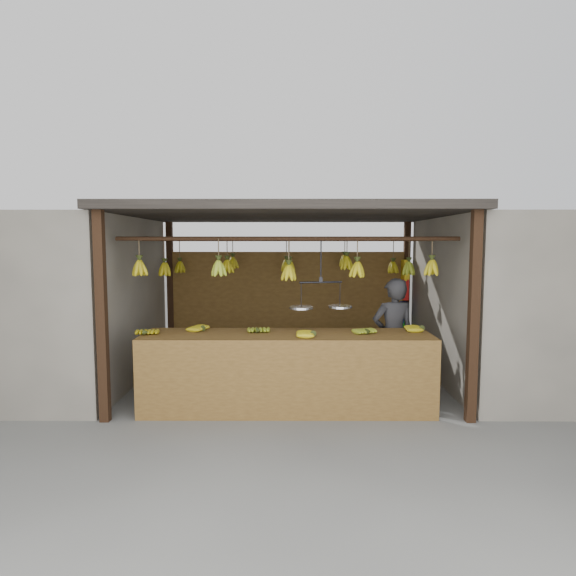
{
  "coord_description": "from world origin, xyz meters",
  "views": [
    {
      "loc": [
        0.02,
        -6.61,
        1.95
      ],
      "look_at": [
        0.0,
        0.3,
        1.3
      ],
      "focal_mm": 30.0,
      "sensor_mm": 36.0,
      "label": 1
    }
  ],
  "objects": [
    {
      "name": "hanging_bananas",
      "position": [
        -0.01,
        0.0,
        1.62
      ],
      "size": [
        3.58,
        2.24,
        0.39
      ],
      "color": "#B09E12",
      "rests_on": "ground"
    },
    {
      "name": "counter",
      "position": [
        -0.01,
        -1.23,
        0.7
      ],
      "size": [
        3.44,
        0.76,
        0.96
      ],
      "color": "brown",
      "rests_on": "ground"
    },
    {
      "name": "balance_scale",
      "position": [
        0.39,
        -1.0,
        1.24
      ],
      "size": [
        0.74,
        0.36,
        0.82
      ],
      "color": "black",
      "rests_on": "ground"
    },
    {
      "name": "neighbor_right",
      "position": [
        3.6,
        0.0,
        1.15
      ],
      "size": [
        3.0,
        3.0,
        2.3
      ],
      "primitive_type": "cube",
      "color": "slate",
      "rests_on": "ground"
    },
    {
      "name": "bag_bundles",
      "position": [
        1.94,
        1.35,
        1.01
      ],
      "size": [
        0.08,
        0.26,
        1.28
      ],
      "color": "yellow",
      "rests_on": "ground"
    },
    {
      "name": "stall",
      "position": [
        0.0,
        0.33,
        1.97
      ],
      "size": [
        4.3,
        3.3,
        2.4
      ],
      "color": "black",
      "rests_on": "ground"
    },
    {
      "name": "neighbor_left",
      "position": [
        -3.6,
        0.0,
        1.15
      ],
      "size": [
        3.0,
        3.0,
        2.3
      ],
      "primitive_type": "cube",
      "color": "slate",
      "rests_on": "ground"
    },
    {
      "name": "vendor",
      "position": [
        1.34,
        -0.6,
        0.76
      ],
      "size": [
        0.61,
        0.45,
        1.51
      ],
      "primitive_type": "imported",
      "rotation": [
        0.0,
        0.0,
        3.32
      ],
      "color": "#262628",
      "rests_on": "ground"
    },
    {
      "name": "ground",
      "position": [
        0.0,
        0.0,
        0.0
      ],
      "size": [
        80.0,
        80.0,
        0.0
      ],
      "primitive_type": "plane",
      "color": "#5B5B57"
    }
  ]
}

